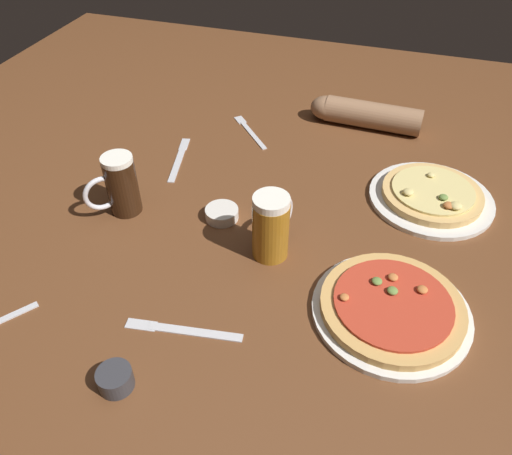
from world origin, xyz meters
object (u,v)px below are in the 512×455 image
(beer_mug_amber, at_px, (272,226))
(ramekin_butter, at_px, (115,379))
(pizza_plate_far, at_px, (432,196))
(diner_arm, at_px, (362,114))
(fork_left, at_px, (250,131))
(ramekin_sauce, at_px, (222,214))
(knife_spare, at_px, (179,158))
(pizza_plate_near, at_px, (392,308))
(beer_mug_dark, at_px, (120,185))
(knife_right, at_px, (183,330))

(beer_mug_amber, relative_size, ramekin_butter, 2.51)
(pizza_plate_far, distance_m, diner_arm, 0.39)
(pizza_plate_far, relative_size, beer_mug_amber, 1.96)
(ramekin_butter, bearing_deg, fork_left, 93.12)
(ramekin_butter, distance_m, fork_left, 0.88)
(ramekin_sauce, bearing_deg, knife_spare, 135.58)
(pizza_plate_near, distance_m, beer_mug_dark, 0.67)
(pizza_plate_far, xyz_separation_m, ramekin_butter, (-0.49, -0.70, 0.00))
(fork_left, bearing_deg, knife_right, -81.59)
(knife_right, height_order, knife_spare, same)
(ramekin_butter, distance_m, diner_arm, 1.05)
(ramekin_sauce, relative_size, fork_left, 0.48)
(fork_left, distance_m, knife_right, 0.75)
(knife_spare, bearing_deg, ramekin_butter, -74.43)
(beer_mug_dark, relative_size, knife_spare, 0.71)
(knife_spare, bearing_deg, fork_left, 55.18)
(knife_right, xyz_separation_m, diner_arm, (0.20, 0.88, 0.04))
(ramekin_butter, relative_size, knife_spare, 0.29)
(pizza_plate_near, height_order, ramekin_sauce, pizza_plate_near)
(diner_arm, bearing_deg, knife_right, -102.91)
(ramekin_butter, bearing_deg, pizza_plate_near, 35.13)
(knife_right, bearing_deg, fork_left, 98.41)
(beer_mug_dark, distance_m, beer_mug_amber, 0.38)
(ramekin_butter, xyz_separation_m, diner_arm, (0.26, 1.02, 0.02))
(ramekin_sauce, xyz_separation_m, diner_arm, (0.25, 0.54, 0.03))
(pizza_plate_near, relative_size, knife_right, 1.35)
(ramekin_sauce, bearing_deg, pizza_plate_far, 25.15)
(ramekin_sauce, xyz_separation_m, knife_right, (0.05, -0.34, -0.01))
(diner_arm, bearing_deg, fork_left, -155.85)
(pizza_plate_far, bearing_deg, pizza_plate_near, -97.92)
(fork_left, bearing_deg, beer_mug_amber, -66.44)
(fork_left, height_order, knife_spare, same)
(pizza_plate_far, xyz_separation_m, beer_mug_dark, (-0.71, -0.27, 0.06))
(pizza_plate_far, relative_size, ramekin_butter, 4.93)
(beer_mug_amber, bearing_deg, knife_right, -110.90)
(pizza_plate_far, height_order, beer_mug_amber, beer_mug_amber)
(ramekin_butter, height_order, knife_spare, ramekin_butter)
(pizza_plate_far, height_order, knife_spare, pizza_plate_far)
(pizza_plate_near, bearing_deg, knife_right, -156.22)
(beer_mug_amber, bearing_deg, fork_left, 113.56)
(pizza_plate_far, distance_m, ramekin_butter, 0.86)
(knife_spare, bearing_deg, pizza_plate_far, 2.01)
(beer_mug_dark, xyz_separation_m, ramekin_sauce, (0.24, 0.05, -0.06))
(beer_mug_dark, distance_m, ramekin_sauce, 0.25)
(beer_mug_amber, height_order, knife_spare, beer_mug_amber)
(pizza_plate_far, relative_size, ramekin_sauce, 3.83)
(fork_left, distance_m, knife_spare, 0.25)
(beer_mug_amber, distance_m, knife_spare, 0.45)
(fork_left, height_order, knife_right, same)
(beer_mug_amber, height_order, fork_left, beer_mug_amber)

